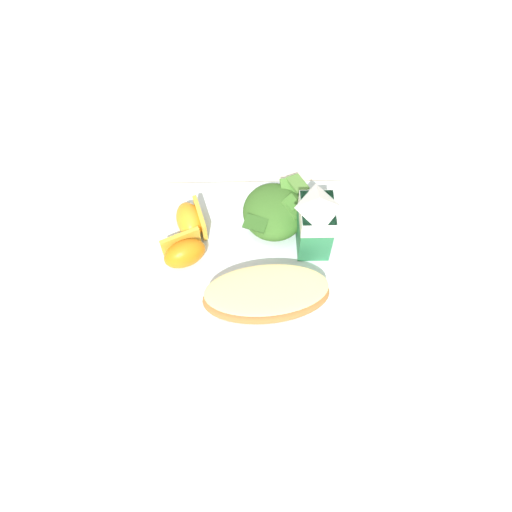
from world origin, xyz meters
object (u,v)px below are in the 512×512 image
Objects in this scene: white_plate at (256,262)px; orange_wedge_front at (191,220)px; cheesy_pizza_bread at (266,294)px; milk_carton at (316,221)px; green_salad_pile at (274,211)px; orange_wedge_middle at (185,249)px.

white_plate is 4.14× the size of orange_wedge_front.
cheesy_pizza_bread is 2.60× the size of orange_wedge_front.
white_plate is 0.11m from milk_carton.
cheesy_pizza_bread is 0.12m from milk_carton.
green_salad_pile is at bearing 157.94° from white_plate.
white_plate is 2.55× the size of milk_carton.
green_salad_pile is 1.55× the size of orange_wedge_middle.
green_salad_pile is 0.12m from orange_wedge_front.
orange_wedge_front is 0.05m from orange_wedge_middle.
cheesy_pizza_bread is 2.53× the size of orange_wedge_middle.
green_salad_pile reaches higher than white_plate.
green_salad_pile is at bearing 96.09° from orange_wedge_front.
cheesy_pizza_bread is at bearing 41.35° from orange_wedge_front.
milk_carton is (0.04, 0.05, 0.04)m from green_salad_pile.
orange_wedge_front is at bearing -83.91° from green_salad_pile.
green_salad_pile is (-0.07, 0.03, 0.03)m from white_plate.
cheesy_pizza_bread reaches higher than white_plate.
milk_carton reaches higher than orange_wedge_front.
orange_wedge_middle reaches higher than white_plate.
cheesy_pizza_bread is 1.60× the size of milk_carton.
cheesy_pizza_bread is at bearing -37.91° from milk_carton.
orange_wedge_front and orange_wedge_middle have the same top height.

